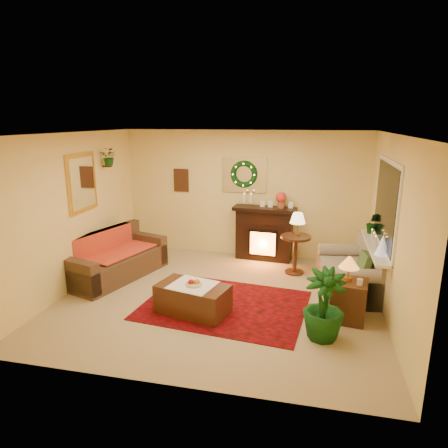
% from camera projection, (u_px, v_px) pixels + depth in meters
% --- Properties ---
extents(floor, '(5.00, 5.00, 0.00)m').
position_uv_depth(floor, '(219.00, 298.00, 6.46)').
color(floor, beige).
rests_on(floor, ground).
extents(ceiling, '(5.00, 5.00, 0.00)m').
position_uv_depth(ceiling, '(219.00, 134.00, 5.80)').
color(ceiling, white).
rests_on(ceiling, ground).
extents(wall_back, '(5.00, 5.00, 0.00)m').
position_uv_depth(wall_back, '(244.00, 194.00, 8.25)').
color(wall_back, '#EFD88C').
rests_on(wall_back, ground).
extents(wall_front, '(5.00, 5.00, 0.00)m').
position_uv_depth(wall_front, '(168.00, 274.00, 4.00)').
color(wall_front, '#EFD88C').
rests_on(wall_front, ground).
extents(wall_left, '(4.50, 4.50, 0.00)m').
position_uv_depth(wall_left, '(73.00, 212.00, 6.65)').
color(wall_left, '#EFD88C').
rests_on(wall_left, ground).
extents(wall_right, '(4.50, 4.50, 0.00)m').
position_uv_depth(wall_right, '(392.00, 230.00, 5.60)').
color(wall_right, '#EFD88C').
rests_on(wall_right, ground).
extents(area_rug, '(2.63, 2.09, 0.01)m').
position_uv_depth(area_rug, '(225.00, 305.00, 6.20)').
color(area_rug, '#50030C').
rests_on(area_rug, floor).
extents(sofa, '(1.38, 2.10, 0.83)m').
position_uv_depth(sofa, '(116.00, 254.00, 7.22)').
color(sofa, '#442517').
rests_on(sofa, floor).
extents(red_throw, '(0.87, 1.42, 0.02)m').
position_uv_depth(red_throw, '(118.00, 250.00, 7.39)').
color(red_throw, '#B1110B').
rests_on(red_throw, sofa).
extents(fireplace, '(1.14, 0.45, 1.02)m').
position_uv_depth(fireplace, '(264.00, 233.00, 8.14)').
color(fireplace, black).
rests_on(fireplace, floor).
extents(poinsettia, '(0.21, 0.21, 0.21)m').
position_uv_depth(poinsettia, '(281.00, 198.00, 7.90)').
color(poinsettia, red).
rests_on(poinsettia, fireplace).
extents(mantel_candle_a, '(0.06, 0.06, 0.18)m').
position_uv_depth(mantel_candle_a, '(244.00, 198.00, 8.03)').
color(mantel_candle_a, silver).
rests_on(mantel_candle_a, fireplace).
extents(mantel_candle_b, '(0.06, 0.06, 0.19)m').
position_uv_depth(mantel_candle_b, '(251.00, 199.00, 8.00)').
color(mantel_candle_b, silver).
rests_on(mantel_candle_b, fireplace).
extents(mantel_mirror, '(0.92, 0.02, 0.72)m').
position_uv_depth(mantel_mirror, '(244.00, 175.00, 8.13)').
color(mantel_mirror, white).
rests_on(mantel_mirror, wall_back).
extents(wreath, '(0.55, 0.11, 0.55)m').
position_uv_depth(wreath, '(244.00, 174.00, 8.09)').
color(wreath, '#194719').
rests_on(wreath, wall_back).
extents(wall_art, '(0.32, 0.03, 0.48)m').
position_uv_depth(wall_art, '(181.00, 180.00, 8.45)').
color(wall_art, '#381E11').
rests_on(wall_art, wall_back).
extents(gold_mirror, '(0.03, 0.84, 1.00)m').
position_uv_depth(gold_mirror, '(82.00, 183.00, 6.82)').
color(gold_mirror, gold).
rests_on(gold_mirror, wall_left).
extents(hanging_plant, '(0.33, 0.28, 0.36)m').
position_uv_depth(hanging_plant, '(110.00, 165.00, 7.44)').
color(hanging_plant, '#194719').
rests_on(hanging_plant, wall_left).
extents(loveseat, '(1.07, 1.60, 0.86)m').
position_uv_depth(loveseat, '(350.00, 268.00, 6.61)').
color(loveseat, tan).
rests_on(loveseat, floor).
extents(window_frame, '(0.03, 1.86, 1.36)m').
position_uv_depth(window_frame, '(386.00, 204.00, 6.06)').
color(window_frame, white).
rests_on(window_frame, wall_right).
extents(window_glass, '(0.02, 1.70, 1.22)m').
position_uv_depth(window_glass, '(385.00, 204.00, 6.06)').
color(window_glass, black).
rests_on(window_glass, wall_right).
extents(window_sill, '(0.22, 1.86, 0.04)m').
position_uv_depth(window_sill, '(375.00, 246.00, 6.25)').
color(window_sill, white).
rests_on(window_sill, wall_right).
extents(mini_tree, '(0.20, 0.20, 0.30)m').
position_uv_depth(mini_tree, '(383.00, 245.00, 5.77)').
color(mini_tree, silver).
rests_on(mini_tree, window_sill).
extents(sill_plant, '(0.27, 0.21, 0.48)m').
position_uv_depth(sill_plant, '(373.00, 223.00, 6.85)').
color(sill_plant, '#114718').
rests_on(sill_plant, window_sill).
extents(side_table_round, '(0.74, 0.74, 0.73)m').
position_uv_depth(side_table_round, '(295.00, 256.00, 7.43)').
color(side_table_round, black).
rests_on(side_table_round, floor).
extents(lamp_cream, '(0.28, 0.28, 0.44)m').
position_uv_depth(lamp_cream, '(297.00, 228.00, 7.31)').
color(lamp_cream, '#FFEE9A').
rests_on(lamp_cream, side_table_round).
extents(end_table_square, '(0.55, 0.55, 0.59)m').
position_uv_depth(end_table_square, '(348.00, 302.00, 5.70)').
color(end_table_square, '#462312').
rests_on(end_table_square, floor).
extents(lamp_tiffany, '(0.29, 0.29, 0.42)m').
position_uv_depth(lamp_tiffany, '(348.00, 271.00, 5.58)').
color(lamp_tiffany, yellow).
rests_on(lamp_tiffany, end_table_square).
extents(coffee_table, '(1.15, 0.80, 0.44)m').
position_uv_depth(coffee_table, '(193.00, 300.00, 5.92)').
color(coffee_table, '#3A210B').
rests_on(coffee_table, floor).
extents(fruit_bowl, '(0.24, 0.24, 0.06)m').
position_uv_depth(fruit_bowl, '(194.00, 285.00, 5.84)').
color(fruit_bowl, '#BCBD9A').
rests_on(fruit_bowl, coffee_table).
extents(floor_palm, '(1.71, 1.71, 2.85)m').
position_uv_depth(floor_palm, '(324.00, 307.00, 5.17)').
color(floor_palm, black).
rests_on(floor_palm, floor).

